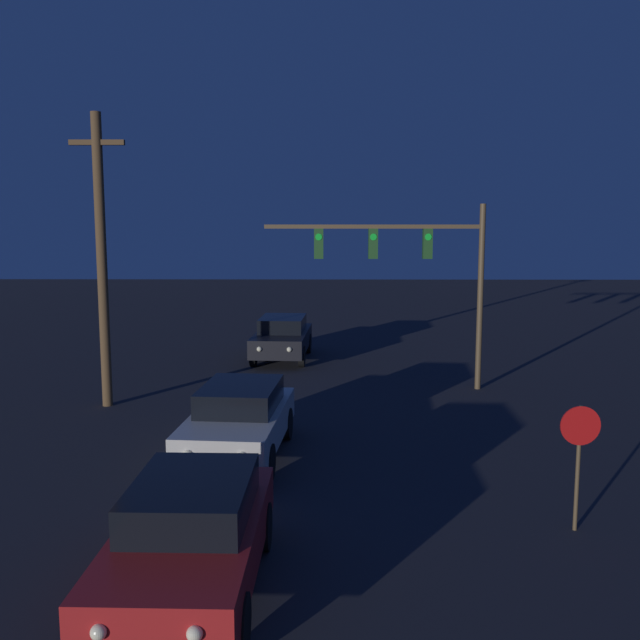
{
  "coord_description": "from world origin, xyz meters",
  "views": [
    {
      "loc": [
        0.16,
        -2.64,
        5.13
      ],
      "look_at": [
        0.0,
        12.73,
        2.99
      ],
      "focal_mm": 40.0,
      "sensor_mm": 36.0,
      "label": 1
    }
  ],
  "objects_px": {
    "car_near": "(191,535)",
    "car_mid": "(239,419)",
    "stop_sign": "(579,445)",
    "utility_pole": "(102,257)",
    "traffic_signal_mast": "(413,261)",
    "car_far": "(282,337)"
  },
  "relations": [
    {
      "from": "car_near",
      "to": "car_far",
      "type": "relative_size",
      "value": 0.99
    },
    {
      "from": "car_near",
      "to": "car_mid",
      "type": "height_order",
      "value": "same"
    },
    {
      "from": "car_near",
      "to": "car_far",
      "type": "xyz_separation_m",
      "value": [
        0.2,
        16.89,
        0.0
      ]
    },
    {
      "from": "car_far",
      "to": "utility_pole",
      "type": "relative_size",
      "value": 0.57
    },
    {
      "from": "car_near",
      "to": "traffic_signal_mast",
      "type": "distance_m",
      "value": 13.34
    },
    {
      "from": "stop_sign",
      "to": "utility_pole",
      "type": "height_order",
      "value": "utility_pole"
    },
    {
      "from": "car_far",
      "to": "stop_sign",
      "type": "height_order",
      "value": "stop_sign"
    },
    {
      "from": "car_far",
      "to": "car_mid",
      "type": "bearing_deg",
      "value": 91.98
    },
    {
      "from": "car_mid",
      "to": "car_far",
      "type": "distance_m",
      "value": 11.11
    },
    {
      "from": "car_near",
      "to": "stop_sign",
      "type": "relative_size",
      "value": 2.13
    },
    {
      "from": "car_near",
      "to": "car_far",
      "type": "distance_m",
      "value": 16.9
    },
    {
      "from": "car_near",
      "to": "stop_sign",
      "type": "xyz_separation_m",
      "value": [
        6.04,
        2.05,
        0.64
      ]
    },
    {
      "from": "car_near",
      "to": "traffic_signal_mast",
      "type": "bearing_deg",
      "value": -109.1
    },
    {
      "from": "car_mid",
      "to": "traffic_signal_mast",
      "type": "bearing_deg",
      "value": -120.62
    },
    {
      "from": "car_near",
      "to": "car_mid",
      "type": "xyz_separation_m",
      "value": [
        -0.04,
        5.78,
        0.0
      ]
    },
    {
      "from": "stop_sign",
      "to": "utility_pole",
      "type": "distance_m",
      "value": 13.32
    },
    {
      "from": "car_near",
      "to": "stop_sign",
      "type": "height_order",
      "value": "stop_sign"
    },
    {
      "from": "car_mid",
      "to": "car_far",
      "type": "relative_size",
      "value": 1.01
    },
    {
      "from": "traffic_signal_mast",
      "to": "utility_pole",
      "type": "bearing_deg",
      "value": -166.41
    },
    {
      "from": "car_near",
      "to": "utility_pole",
      "type": "distance_m",
      "value": 11.42
    },
    {
      "from": "stop_sign",
      "to": "utility_pole",
      "type": "xyz_separation_m",
      "value": [
        -10.3,
        8.02,
        2.66
      ]
    },
    {
      "from": "utility_pole",
      "to": "car_far",
      "type": "bearing_deg",
      "value": 56.77
    }
  ]
}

